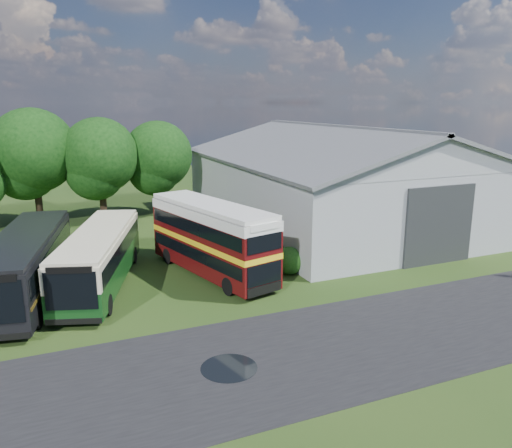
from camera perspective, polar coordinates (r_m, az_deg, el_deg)
name	(u,v)px	position (r m, az deg, el deg)	size (l,w,h in m)	color
ground	(237,330)	(22.93, -2.13, -12.00)	(120.00, 120.00, 0.00)	#1B3511
asphalt_road	(330,347)	(21.72, 8.45, -13.69)	(60.00, 8.00, 0.02)	black
puddle	(229,368)	(19.98, -3.10, -16.15)	(2.20, 2.20, 0.01)	black
storage_shed	(336,174)	(42.17, 9.18, 5.65)	(18.80, 24.80, 8.15)	gray
tree_mid	(33,151)	(44.29, -24.09, 7.65)	(6.80, 6.80, 9.60)	black
tree_right_a	(100,156)	(43.55, -17.42, 7.47)	(6.26, 6.26, 8.83)	black
tree_right_b	(158,155)	(45.13, -11.14, 7.72)	(5.98, 5.98, 8.45)	black
shrub_front	(289,273)	(30.12, 3.76, -5.60)	(1.70, 1.70, 1.70)	#194714
shrub_mid	(275,263)	(31.82, 2.13, -4.52)	(1.60, 1.60, 1.60)	#194714
bus_green_single	(100,257)	(28.77, -17.44, -3.65)	(6.08, 11.65, 3.14)	black
bus_maroon_double	(212,239)	(29.34, -5.10, -1.76)	(4.97, 10.32, 4.30)	black
bus_dark_single	(26,264)	(28.69, -24.77, -4.14)	(5.03, 12.39, 3.33)	black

